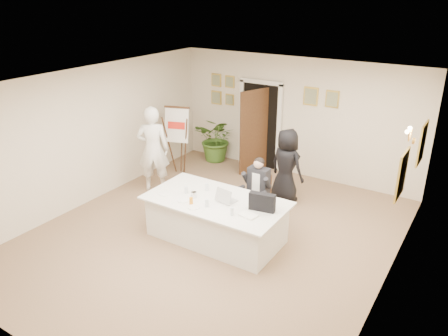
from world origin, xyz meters
TOP-DOWN VIEW (x-y plane):
  - floor at (0.00, 0.00)m, footprint 7.00×7.00m
  - ceiling at (0.00, 0.00)m, footprint 6.00×7.00m
  - wall_back at (0.00, 3.50)m, footprint 6.00×0.10m
  - wall_front at (0.00, -3.50)m, footprint 6.00×0.10m
  - wall_left at (-3.00, 0.00)m, footprint 0.10×7.00m
  - wall_right at (3.00, 0.00)m, footprint 0.10×7.00m
  - doorway at (-0.88, 3.32)m, footprint 1.14×0.86m
  - pictures_back_wall at (-0.80, 3.47)m, footprint 3.40×0.06m
  - pictures_right_wall at (2.97, 1.20)m, footprint 0.06×2.20m
  - wall_sconce at (2.90, 1.20)m, footprint 0.20×0.30m
  - conference_table at (0.10, -0.06)m, footprint 2.48×1.33m
  - seated_man at (0.36, 0.99)m, footprint 0.60×0.63m
  - flip_chart at (-2.32, 2.00)m, footprint 0.60×0.45m
  - standing_man at (-2.20, 0.95)m, footprint 0.84×0.76m
  - standing_woman at (0.50, 2.00)m, footprint 0.88×0.68m
  - potted_palm at (-2.00, 3.20)m, footprint 1.15×1.03m
  - laptop at (0.28, 0.02)m, footprint 0.39×0.40m
  - laptop_bag at (0.97, 0.02)m, footprint 0.45×0.19m
  - paper_stack at (0.87, -0.27)m, footprint 0.31×0.24m
  - plate_left at (-0.80, -0.35)m, footprint 0.27×0.27m
  - plate_mid at (-0.36, -0.39)m, footprint 0.24×0.24m
  - plate_near at (-0.05, -0.51)m, footprint 0.27×0.27m
  - glass_a at (-0.49, -0.13)m, footprint 0.07×0.07m
  - glass_b at (0.12, -0.36)m, footprint 0.08×0.08m
  - glass_c at (0.64, -0.39)m, footprint 0.07×0.07m
  - glass_d at (-0.24, 0.17)m, footprint 0.09×0.09m
  - oj_glass at (-0.15, -0.44)m, footprint 0.08×0.08m
  - steel_jug at (-0.27, -0.19)m, footprint 0.10×0.10m

SIDE VIEW (x-z plane):
  - floor at x=0.00m, z-range 0.00..0.00m
  - conference_table at x=0.10m, z-range 0.01..0.78m
  - potted_palm at x=-2.00m, z-range 0.00..1.19m
  - seated_man at x=0.36m, z-range 0.00..1.28m
  - flip_chart at x=-2.32m, z-range -0.06..1.59m
  - plate_left at x=-0.80m, z-range 0.78..0.79m
  - plate_mid at x=-0.36m, z-range 0.78..0.79m
  - plate_near at x=-0.05m, z-range 0.78..0.79m
  - paper_stack at x=0.87m, z-range 0.78..0.80m
  - standing_woman at x=0.50m, z-range 0.00..1.59m
  - steel_jug at x=-0.27m, z-range 0.78..0.89m
  - oj_glass at x=-0.15m, z-range 0.78..0.91m
  - glass_a at x=-0.49m, z-range 0.77..0.92m
  - glass_b at x=0.12m, z-range 0.77..0.92m
  - glass_c at x=0.64m, z-range 0.77..0.92m
  - glass_d at x=-0.24m, z-range 0.77..0.92m
  - laptop at x=0.28m, z-range 0.77..1.05m
  - laptop_bag at x=0.97m, z-range 0.78..1.08m
  - standing_man at x=-2.20m, z-range 0.00..1.92m
  - doorway at x=-0.88m, z-range -0.06..2.14m
  - wall_back at x=0.00m, z-range 0.00..2.80m
  - wall_front at x=0.00m, z-range 0.00..2.80m
  - wall_left at x=-3.00m, z-range 0.00..2.80m
  - wall_right at x=3.00m, z-range 0.00..2.80m
  - pictures_right_wall at x=2.97m, z-range 1.35..2.15m
  - pictures_back_wall at x=-0.80m, z-range 1.45..2.25m
  - wall_sconce at x=2.90m, z-range 1.98..2.22m
  - ceiling at x=0.00m, z-range 2.79..2.81m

